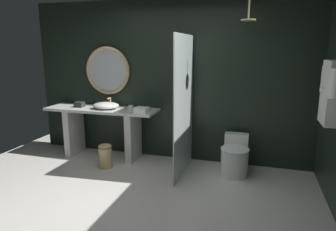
# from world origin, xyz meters

# --- Properties ---
(ground_plane) EXTENTS (5.76, 5.76, 0.00)m
(ground_plane) POSITION_xyz_m (0.00, 0.00, 0.00)
(ground_plane) COLOR silver
(back_wall_panel) EXTENTS (4.80, 0.10, 2.60)m
(back_wall_panel) POSITION_xyz_m (0.00, 1.90, 1.30)
(back_wall_panel) COLOR black
(back_wall_panel) RESTS_ON ground_plane
(vanity_counter) EXTENTS (1.90, 0.56, 0.85)m
(vanity_counter) POSITION_xyz_m (-1.07, 1.55, 0.55)
(vanity_counter) COLOR silver
(vanity_counter) RESTS_ON ground_plane
(vessel_sink) EXTENTS (0.44, 0.36, 0.17)m
(vessel_sink) POSITION_xyz_m (-0.98, 1.52, 0.91)
(vessel_sink) COLOR white
(vessel_sink) RESTS_ON vanity_counter
(tumbler_cup) EXTENTS (0.08, 0.08, 0.09)m
(tumbler_cup) POSITION_xyz_m (-0.52, 1.49, 0.90)
(tumbler_cup) COLOR silver
(tumbler_cup) RESTS_ON vanity_counter
(tissue_box) EXTENTS (0.15, 0.13, 0.09)m
(tissue_box) POSITION_xyz_m (-1.49, 1.53, 0.89)
(tissue_box) COLOR #282D28
(tissue_box) RESTS_ON vanity_counter
(round_wall_mirror) EXTENTS (0.82, 0.06, 0.82)m
(round_wall_mirror) POSITION_xyz_m (-1.07, 1.81, 1.45)
(round_wall_mirror) COLOR tan
(shower_glass_panel) EXTENTS (0.02, 1.11, 2.02)m
(shower_glass_panel) POSITION_xyz_m (0.40, 1.30, 1.01)
(shower_glass_panel) COLOR silver
(shower_glass_panel) RESTS_ON ground_plane
(rain_shower_head) EXTENTS (0.20, 0.20, 0.31)m
(rain_shower_head) POSITION_xyz_m (1.23, 1.52, 2.23)
(rain_shower_head) COLOR tan
(hanging_bathrobe) EXTENTS (0.20, 0.61, 0.81)m
(hanging_bathrobe) POSITION_xyz_m (2.21, 1.00, 1.35)
(hanging_bathrobe) COLOR tan
(toilet) EXTENTS (0.41, 0.57, 0.57)m
(toilet) POSITION_xyz_m (1.15, 1.43, 0.25)
(toilet) COLOR white
(toilet) RESTS_ON ground_plane
(waste_bin) EXTENTS (0.21, 0.21, 0.38)m
(waste_bin) POSITION_xyz_m (-0.80, 1.11, 0.19)
(waste_bin) COLOR tan
(waste_bin) RESTS_ON ground_plane
(folded_hand_towel) EXTENTS (0.22, 0.19, 0.09)m
(folded_hand_towel) POSITION_xyz_m (-0.29, 1.37, 0.90)
(folded_hand_towel) COLOR white
(folded_hand_towel) RESTS_ON vanity_counter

